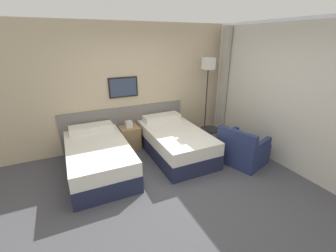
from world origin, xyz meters
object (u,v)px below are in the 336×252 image
(nightstand, at_px, (130,137))
(side_table, at_px, (209,136))
(floor_lamp, at_px, (208,71))
(bed_near_window, at_px, (175,142))
(bed_near_door, at_px, (99,157))
(armchair, at_px, (242,151))

(nightstand, relative_size, side_table, 1.24)
(nightstand, distance_m, floor_lamp, 2.39)
(nightstand, bearing_deg, bed_near_window, -41.10)
(bed_near_window, bearing_deg, floor_lamp, 26.95)
(bed_near_window, distance_m, side_table, 0.78)
(nightstand, relative_size, floor_lamp, 0.34)
(nightstand, distance_m, side_table, 1.79)
(bed_near_door, bearing_deg, floor_lamp, 12.01)
(nightstand, xyz_separation_m, side_table, (1.55, -0.88, 0.10))
(bed_near_window, relative_size, nightstand, 2.89)
(bed_near_window, xyz_separation_m, nightstand, (-0.80, 0.70, -0.02))
(bed_near_window, relative_size, armchair, 1.95)
(side_table, relative_size, armchair, 0.54)
(side_table, height_order, armchair, armchair)
(armchair, bearing_deg, nightstand, 32.33)
(floor_lamp, bearing_deg, armchair, -93.30)
(floor_lamp, height_order, side_table, floor_lamp)
(floor_lamp, bearing_deg, bed_near_window, -153.05)
(bed_near_door, xyz_separation_m, armchair, (2.66, -0.88, -0.03))
(floor_lamp, relative_size, armchair, 2.00)
(bed_near_door, relative_size, side_table, 3.60)
(bed_near_door, bearing_deg, bed_near_window, 0.00)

